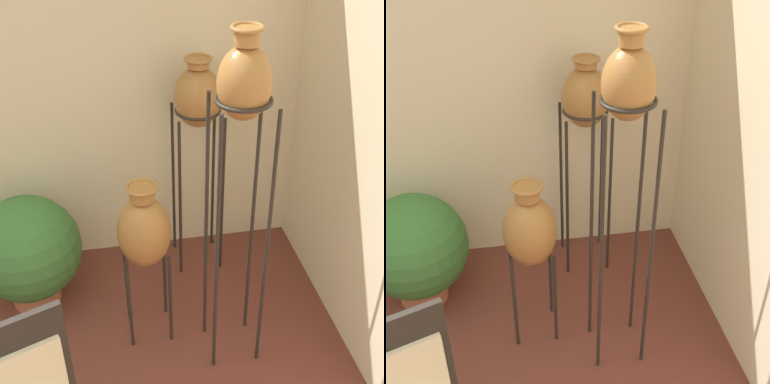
# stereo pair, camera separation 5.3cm
# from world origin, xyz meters

# --- Properties ---
(vase_stand_tall) EXTENTS (0.28, 0.28, 1.93)m
(vase_stand_tall) POSITION_xyz_m (1.50, 1.12, 1.60)
(vase_stand_tall) COLOR #28231E
(vase_stand_tall) RESTS_ON ground_plane
(vase_stand_medium) EXTENTS (0.30, 0.30, 1.51)m
(vase_stand_medium) POSITION_xyz_m (1.46, 1.97, 1.23)
(vase_stand_medium) COLOR #28231E
(vase_stand_medium) RESTS_ON ground_plane
(vase_stand_short) EXTENTS (0.30, 0.30, 1.06)m
(vase_stand_short) POSITION_xyz_m (1.04, 1.35, 0.76)
(vase_stand_short) COLOR #28231E
(vase_stand_short) RESTS_ON ground_plane
(potted_plant) EXTENTS (0.68, 0.68, 0.77)m
(potted_plant) POSITION_xyz_m (0.33, 1.73, 0.42)
(potted_plant) COLOR #B26647
(potted_plant) RESTS_ON ground_plane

